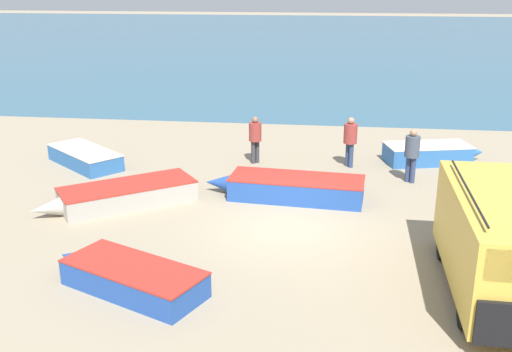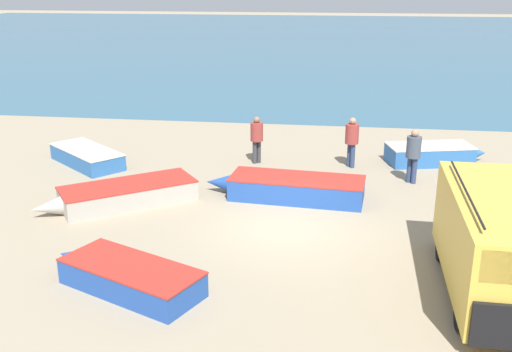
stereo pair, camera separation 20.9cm
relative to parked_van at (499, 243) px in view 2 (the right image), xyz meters
name	(u,v)px [view 2 (the right image)]	position (x,y,z in m)	size (l,w,h in m)	color
ground_plane	(286,229)	(-4.74, 2.91, -1.23)	(200.00, 200.00, 0.00)	gray
sea_water	(329,39)	(-4.74, 54.91, -1.23)	(120.00, 80.00, 0.01)	#33607A
parked_van	(499,243)	(0.00, 0.00, 0.00)	(2.15, 5.08, 2.37)	gold
fishing_rowboat_0	(85,156)	(-12.59, 7.84, -0.94)	(3.64, 3.26, 0.59)	#2D66AD
fishing_rowboat_1	(291,188)	(-4.83, 5.30, -0.89)	(5.05, 1.85, 0.69)	#234CA3
fishing_rowboat_2	(433,154)	(0.06, 9.68, -0.89)	(3.81, 2.05, 0.69)	#2D66AD
fishing_rowboat_3	(127,276)	(-7.93, -0.82, -0.94)	(3.95, 2.56, 0.59)	#234CA3
fishing_rowboat_4	(123,194)	(-9.79, 4.10, -0.92)	(4.51, 3.69, 0.62)	#ADA89E
fisherman_0	(352,138)	(-2.95, 8.78, -0.14)	(0.48, 0.48, 1.82)	navy
fisherman_1	(257,135)	(-6.38, 8.81, -0.19)	(0.46, 0.46, 1.74)	#38383D
fisherman_2	(413,151)	(-0.97, 7.31, -0.14)	(0.48, 0.48, 1.83)	navy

